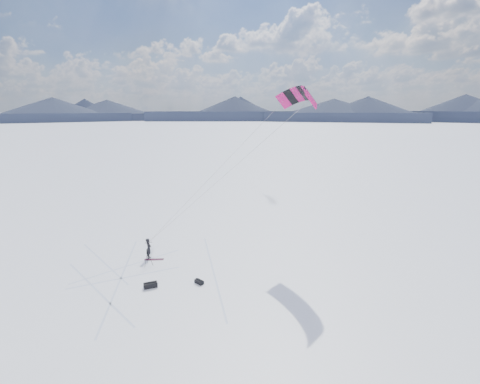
# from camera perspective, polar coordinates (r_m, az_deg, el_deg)

# --- Properties ---
(ground) EXTENTS (1800.00, 1800.00, 0.00)m
(ground) POSITION_cam_1_polar(r_m,az_deg,el_deg) (25.71, -15.73, -12.99)
(ground) COLOR white
(horizon_hills) EXTENTS (704.47, 706.88, 10.05)m
(horizon_hills) POSITION_cam_1_polar(r_m,az_deg,el_deg) (24.12, -16.39, -3.64)
(horizon_hills) COLOR #1B213A
(horizon_hills) RESTS_ON ground
(snow_tracks) EXTENTS (14.76, 10.25, 0.01)m
(snow_tracks) POSITION_cam_1_polar(r_m,az_deg,el_deg) (25.66, -17.41, -13.16)
(snow_tracks) COLOR #AEBBD8
(snow_tracks) RESTS_ON ground
(snowkiter) EXTENTS (0.51, 0.66, 1.62)m
(snowkiter) POSITION_cam_1_polar(r_m,az_deg,el_deg) (28.19, -14.65, -10.48)
(snowkiter) COLOR black
(snowkiter) RESTS_ON ground
(snowboard) EXTENTS (1.49, 0.50, 0.04)m
(snowboard) POSITION_cam_1_polar(r_m,az_deg,el_deg) (27.86, -13.92, -10.69)
(snowboard) COLOR maroon
(snowboard) RESTS_ON ground
(tripod) EXTENTS (0.59, 0.65, 1.26)m
(tripod) POSITION_cam_1_polar(r_m,az_deg,el_deg) (26.71, -14.91, -9.97)
(tripod) COLOR black
(tripod) RESTS_ON ground
(gear_bag_a) EXTENTS (0.94, 0.76, 0.38)m
(gear_bag_a) POSITION_cam_1_polar(r_m,az_deg,el_deg) (23.93, -14.48, -14.56)
(gear_bag_a) COLOR black
(gear_bag_a) RESTS_ON ground
(gear_bag_b) EXTENTS (0.70, 0.63, 0.29)m
(gear_bag_b) POSITION_cam_1_polar(r_m,az_deg,el_deg) (23.83, -6.72, -14.42)
(gear_bag_b) COLOR black
(gear_bag_b) RESTS_ON ground
(power_kite) EXTENTS (12.73, 7.59, 11.73)m
(power_kite) POSITION_cam_1_polar(r_m,az_deg,el_deg) (28.86, 9.67, 15.08)
(power_kite) COLOR #B7115E
(power_kite) RESTS_ON ground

